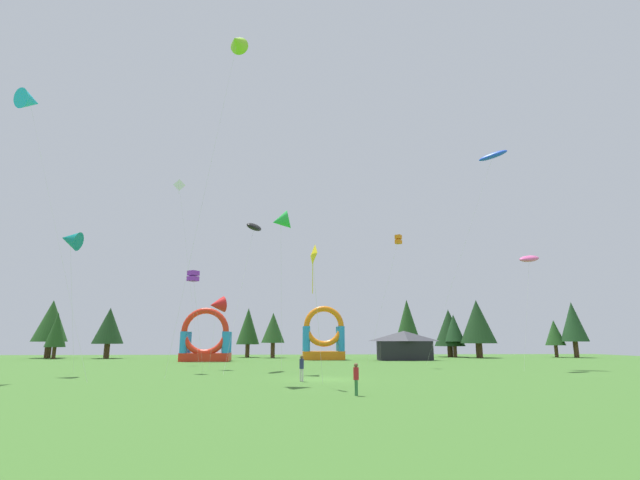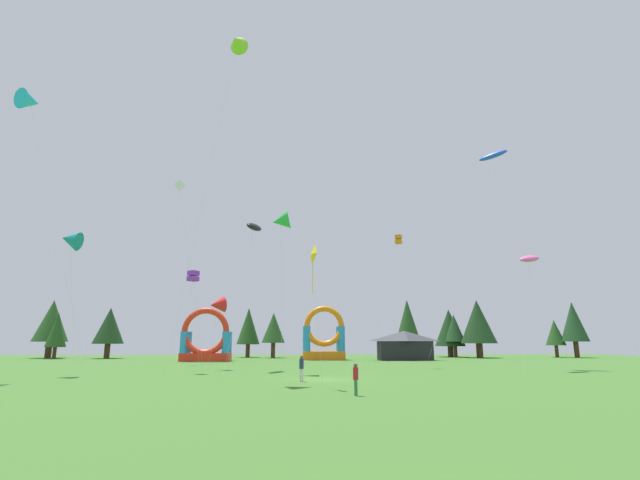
{
  "view_description": "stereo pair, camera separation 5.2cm",
  "coord_description": "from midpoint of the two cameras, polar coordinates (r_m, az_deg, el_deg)",
  "views": [
    {
      "loc": [
        -2.64,
        -34.46,
        2.73
      ],
      "look_at": [
        0.0,
        6.54,
        11.64
      ],
      "focal_mm": 26.05,
      "sensor_mm": 36.0,
      "label": 1
    },
    {
      "loc": [
        -2.59,
        -34.46,
        2.73
      ],
      "look_at": [
        0.0,
        6.54,
        11.64
      ],
      "focal_mm": 26.05,
      "sensor_mm": 36.0,
      "label": 2
    }
  ],
  "objects": [
    {
      "name": "kite_pink_parafoil",
      "position": [
        50.09,
        24.35,
        -2.11
      ],
      "size": [
        3.89,
        2.8,
        11.27
      ],
      "color": "#EA599E",
      "rests_on": "ground_plane"
    },
    {
      "name": "tree_row_10",
      "position": [
        88.29,
        28.7,
        -8.82
      ],
      "size": [
        4.27,
        4.27,
        9.0
      ],
      "color": "#4C331E",
      "rests_on": "ground_plane"
    },
    {
      "name": "tree_row_9",
      "position": [
        88.33,
        26.9,
        -10.13
      ],
      "size": [
        3.18,
        3.18,
        6.1
      ],
      "color": "#4C331E",
      "rests_on": "ground_plane"
    },
    {
      "name": "kite_orange_box",
      "position": [
        52.47,
        9.63,
        0.03
      ],
      "size": [
        3.83,
        3.15,
        14.26
      ],
      "color": "orange",
      "rests_on": "ground_plane"
    },
    {
      "name": "kite_green_delta",
      "position": [
        42.98,
        -4.8,
        2.35
      ],
      "size": [
        1.94,
        5.07,
        14.52
      ],
      "color": "green",
      "rests_on": "ground_plane"
    },
    {
      "name": "kite_lime_delta",
      "position": [
        43.79,
        -10.13,
        22.78
      ],
      "size": [
        5.33,
        1.89,
        28.62
      ],
      "color": "#8CD826",
      "rests_on": "ground_plane"
    },
    {
      "name": "tree_row_8",
      "position": [
        80.97,
        18.81,
        -9.48
      ],
      "size": [
        5.7,
        5.7,
        9.25
      ],
      "color": "#4C331E",
      "rests_on": "ground_plane"
    },
    {
      "name": "inflatable_red_slide",
      "position": [
        68.82,
        0.49,
        -12.2
      ],
      "size": [
        6.0,
        3.61,
        7.64
      ],
      "color": "orange",
      "rests_on": "ground_plane"
    },
    {
      "name": "kite_black_parafoil",
      "position": [
        47.47,
        -8.05,
        1.58
      ],
      "size": [
        2.74,
        7.76,
        14.74
      ],
      "color": "black",
      "rests_on": "ground_plane"
    },
    {
      "name": "tree_row_5",
      "position": [
        78.15,
        10.73,
        -9.94
      ],
      "size": [
        4.33,
        4.33,
        9.31
      ],
      "color": "#4C331E",
      "rests_on": "ground_plane"
    },
    {
      "name": "person_near_camera",
      "position": [
        24.62,
        4.47,
        -16.34
      ],
      "size": [
        0.33,
        0.33,
        1.6
      ],
      "rotation": [
        0.0,
        0.0,
        4.92
      ],
      "color": "#33723F",
      "rests_on": "ground_plane"
    },
    {
      "name": "tree_row_2",
      "position": [
        80.92,
        -24.43,
        -9.58
      ],
      "size": [
        4.65,
        4.65,
        7.79
      ],
      "color": "#4C331E",
      "rests_on": "ground_plane"
    },
    {
      "name": "tree_row_4",
      "position": [
        76.91,
        -5.72,
        -10.71
      ],
      "size": [
        3.75,
        3.75,
        7.14
      ],
      "color": "#4C331E",
      "rests_on": "ground_plane"
    },
    {
      "name": "tree_row_3",
      "position": [
        79.54,
        -8.76,
        -10.44
      ],
      "size": [
        3.82,
        3.82,
        8.05
      ],
      "color": "#4C331E",
      "rests_on": "ground_plane"
    },
    {
      "name": "festival_tent",
      "position": [
        68.21,
        10.38,
        -12.62
      ],
      "size": [
        7.38,
        3.12,
        4.06
      ],
      "color": "black",
      "rests_on": "ground_plane"
    },
    {
      "name": "ground_plane",
      "position": [
        34.67,
        0.76,
        -16.75
      ],
      "size": [
        120.0,
        120.0,
        0.0
      ],
      "primitive_type": "plane",
      "color": "#3D6B28"
    },
    {
      "name": "kite_red_delta",
      "position": [
        47.26,
        -12.49,
        -7.77
      ],
      "size": [
        2.15,
        2.33,
        7.03
      ],
      "color": "red",
      "rests_on": "ground_plane"
    },
    {
      "name": "tree_row_6",
      "position": [
        83.89,
        15.61,
        -10.35
      ],
      "size": [
        5.12,
        5.12,
        7.98
      ],
      "color": "#4C331E",
      "rests_on": "ground_plane"
    },
    {
      "name": "tree_row_0",
      "position": [
        87.12,
        -30.04,
        -8.61
      ],
      "size": [
        5.31,
        5.31,
        9.13
      ],
      "color": "#4C331E",
      "rests_on": "ground_plane"
    },
    {
      "name": "person_far_side",
      "position": [
        32.8,
        -2.24,
        -15.19
      ],
      "size": [
        0.42,
        0.42,
        1.74
      ],
      "rotation": [
        0.0,
        0.0,
        2.49
      ],
      "color": "silver",
      "rests_on": "ground_plane"
    },
    {
      "name": "tree_row_7",
      "position": [
        82.5,
        16.17,
        -10.38
      ],
      "size": [
        3.34,
        3.34,
        7.01
      ],
      "color": "#4C331E",
      "rests_on": "ground_plane"
    },
    {
      "name": "kite_cyan_delta",
      "position": [
        47.81,
        -32.04,
        14.26
      ],
      "size": [
        10.06,
        5.55,
        23.56
      ],
      "color": "#19B7CC",
      "rests_on": "ground_plane"
    },
    {
      "name": "tree_row_1",
      "position": [
        82.98,
        -29.56,
        -9.58
      ],
      "size": [
        3.0,
        3.0,
        6.97
      ],
      "color": "#4C331E",
      "rests_on": "ground_plane"
    },
    {
      "name": "inflatable_blue_arch",
      "position": [
        65.52,
        -13.84,
        -12.15
      ],
      "size": [
        6.49,
        3.52,
        7.04
      ],
      "color": "red",
      "rests_on": "ground_plane"
    },
    {
      "name": "kite_blue_parafoil",
      "position": [
        57.99,
        20.51,
        9.68
      ],
      "size": [
        9.31,
        6.16,
        24.41
      ],
      "color": "blue",
      "rests_on": "ground_plane"
    },
    {
      "name": "kite_teal_delta",
      "position": [
        45.16,
        -28.3,
        0.03
      ],
      "size": [
        1.84,
        4.16,
        12.15
      ],
      "color": "#0C7F7A",
      "rests_on": "ground_plane"
    },
    {
      "name": "kite_yellow_diamond",
      "position": [
        29.18,
        -1.0,
        -2.01
      ],
      "size": [
        1.07,
        1.89,
        8.46
      ],
      "color": "yellow",
      "rests_on": "ground_plane"
    },
    {
      "name": "kite_purple_box",
      "position": [
        43.52,
        -15.28,
        -4.3
      ],
      "size": [
        1.65,
        1.99,
        8.89
      ],
      "color": "purple",
      "rests_on": "ground_plane"
    },
    {
      "name": "kite_white_diamond",
      "position": [
        64.3,
        -16.83,
        6.23
      ],
      "size": [
        4.98,
        3.4,
        23.26
      ],
      "color": "white",
      "rests_on": "ground_plane"
    }
  ]
}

